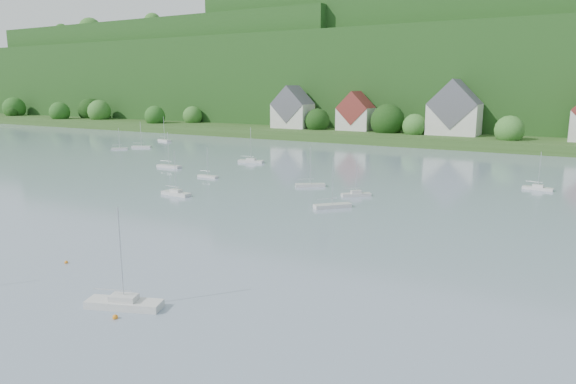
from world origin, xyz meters
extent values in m
cube|color=#2F4D1C|center=(0.00, 200.00, 1.50)|extent=(600.00, 60.00, 3.00)
cube|color=#183B13|center=(0.00, 275.00, 20.00)|extent=(620.00, 160.00, 40.00)
cube|color=#183B13|center=(-150.00, 260.00, 24.00)|extent=(200.00, 120.00, 52.00)
cube|color=#183B13|center=(10.00, 270.00, 28.00)|extent=(240.00, 130.00, 60.00)
sphere|color=#2F6324|center=(-162.23, 187.01, 6.64)|extent=(11.19, 11.19, 11.19)
sphere|color=#2F6324|center=(-108.08, 191.48, 5.80)|extent=(8.61, 8.61, 8.61)
sphere|color=#235319|center=(-119.76, 180.47, 5.94)|extent=(9.03, 9.03, 9.03)
sphere|color=#2F6324|center=(-6.80, 183.88, 5.66)|extent=(8.19, 8.19, 8.19)
sphere|color=#2F6324|center=(-51.96, 186.07, 5.11)|extent=(6.49, 6.49, 6.49)
sphere|color=#235319|center=(-229.67, 187.03, 6.88)|extent=(11.94, 11.94, 11.94)
sphere|color=#2F6324|center=(22.99, 179.93, 5.84)|extent=(8.73, 8.73, 8.73)
sphere|color=black|center=(-43.87, 185.86, 6.03)|extent=(9.32, 9.32, 9.32)
sphere|color=black|center=(-170.45, 193.35, 6.09)|extent=(9.50, 9.50, 9.50)
sphere|color=black|center=(-174.62, 191.87, 6.87)|extent=(11.91, 11.91, 11.91)
sphere|color=#235319|center=(-182.02, 179.81, 6.22)|extent=(9.91, 9.91, 9.91)
sphere|color=black|center=(-227.09, 184.20, 5.00)|extent=(6.16, 6.16, 6.16)
sphere|color=black|center=(-17.00, 186.36, 6.87)|extent=(11.92, 11.92, 11.92)
sphere|color=#2F6324|center=(-119.71, 228.54, 51.84)|extent=(10.52, 10.52, 10.52)
sphere|color=#2F6324|center=(-223.02, 236.35, 52.41)|extent=(13.75, 13.75, 13.75)
sphere|color=#235319|center=(-84.27, 263.14, 51.80)|extent=(10.29, 10.29, 10.29)
sphere|color=black|center=(-190.36, 258.01, 51.80)|extent=(10.31, 10.31, 10.31)
sphere|color=black|center=(-175.19, 233.35, 51.42)|extent=(8.14, 8.14, 8.14)
sphere|color=#2F6324|center=(-177.57, 262.59, 51.25)|extent=(7.15, 7.15, 7.15)
sphere|color=black|center=(-243.68, 258.03, 52.04)|extent=(11.66, 11.66, 11.66)
sphere|color=black|center=(-68.16, 251.39, 51.26)|extent=(7.18, 7.18, 7.18)
sphere|color=#2F6324|center=(-157.98, 221.69, 51.56)|extent=(8.89, 8.89, 8.89)
sphere|color=#235319|center=(-234.52, 225.00, 51.36)|extent=(7.77, 7.77, 7.77)
sphere|color=black|center=(-193.31, 253.95, 51.74)|extent=(9.97, 9.97, 9.97)
sphere|color=#2F6324|center=(-47.14, 274.29, 59.24)|extent=(7.07, 7.07, 7.07)
sphere|color=#235319|center=(-39.98, 262.14, 42.10)|extent=(12.01, 12.01, 12.01)
sphere|color=black|center=(-3.70, 272.21, 42.75)|extent=(15.72, 15.72, 15.72)
sphere|color=#235319|center=(10.88, 267.92, 41.84)|extent=(10.54, 10.54, 10.54)
sphere|color=#235319|center=(-193.30, 298.62, 41.43)|extent=(8.18, 8.18, 8.18)
sphere|color=black|center=(-175.91, 289.59, 41.53)|extent=(8.74, 8.74, 8.74)
sphere|color=black|center=(-191.77, 268.51, 42.69)|extent=(15.38, 15.38, 15.38)
cube|color=beige|center=(-55.00, 187.00, 7.50)|extent=(14.00, 10.00, 9.00)
cube|color=#53535A|center=(-55.00, 187.00, 12.00)|extent=(14.00, 10.40, 14.00)
cube|color=beige|center=(-30.00, 189.00, 7.00)|extent=(12.00, 9.00, 8.00)
cube|color=maroon|center=(-30.00, 189.00, 11.00)|extent=(12.00, 9.36, 12.00)
cube|color=beige|center=(5.00, 188.00, 8.00)|extent=(16.00, 11.00, 10.00)
cube|color=#53535A|center=(5.00, 188.00, 13.00)|extent=(16.00, 11.44, 16.00)
cube|color=silver|center=(9.94, 41.92, 0.33)|extent=(6.79, 3.99, 0.66)
cube|color=silver|center=(9.94, 41.92, 0.91)|extent=(2.60, 2.00, 0.50)
cylinder|color=silver|center=(9.94, 41.92, 4.75)|extent=(0.10, 0.10, 8.20)
cylinder|color=silver|center=(9.01, 41.58, 1.56)|extent=(3.41, 1.32, 0.08)
sphere|color=orange|center=(10.94, 40.01, 0.00)|extent=(0.46, 0.46, 0.46)
sphere|color=orange|center=(-4.21, 46.95, 0.00)|extent=(0.38, 0.38, 0.38)
cube|color=silver|center=(9.57, 84.81, 0.30)|extent=(5.29, 5.44, 0.59)
cylinder|color=silver|center=(9.57, 84.81, 4.30)|extent=(0.10, 0.10, 7.42)
cylinder|color=silver|center=(8.96, 84.17, 1.49)|extent=(2.31, 2.42, 0.08)
cube|color=silver|center=(-28.81, 119.25, 0.32)|extent=(6.68, 3.06, 0.65)
cube|color=silver|center=(-28.81, 119.25, 0.90)|extent=(2.47, 1.69, 0.50)
cylinder|color=silver|center=(-28.81, 119.25, 4.68)|extent=(0.10, 0.10, 8.06)
cylinder|color=silver|center=(-29.76, 119.06, 1.55)|extent=(3.49, 0.79, 0.08)
cube|color=silver|center=(-78.53, 122.46, 0.24)|extent=(4.55, 3.96, 0.47)
cylinder|color=silver|center=(-78.53, 122.46, 3.43)|extent=(0.10, 0.10, 5.92)
cylinder|color=silver|center=(-79.09, 122.02, 1.37)|extent=(2.10, 1.67, 0.08)
cube|color=silver|center=(-24.57, 96.80, 0.23)|extent=(4.65, 1.32, 0.46)
cylinder|color=silver|center=(-24.57, 96.80, 3.37)|extent=(0.10, 0.10, 5.81)
cylinder|color=silver|center=(-25.27, 96.80, 1.36)|extent=(2.56, 0.09, 0.08)
cube|color=silver|center=(-1.50, 98.57, 0.28)|extent=(5.46, 4.50, 0.56)
cylinder|color=silver|center=(-1.50, 98.57, 4.05)|extent=(0.10, 0.10, 6.98)
cylinder|color=silver|center=(-2.18, 98.09, 1.46)|extent=(2.56, 1.84, 0.08)
cube|color=silver|center=(9.40, 94.81, 0.26)|extent=(4.84, 4.40, 0.51)
cube|color=silver|center=(9.40, 94.81, 0.76)|extent=(2.02, 1.92, 0.50)
cylinder|color=silver|center=(9.40, 94.81, 3.72)|extent=(0.10, 0.10, 6.41)
cylinder|color=silver|center=(8.82, 94.31, 1.41)|extent=(2.20, 1.88, 0.08)
cube|color=silver|center=(-75.98, 128.91, 0.30)|extent=(6.05, 4.07, 0.59)
cylinder|color=silver|center=(-75.98, 128.91, 4.29)|extent=(0.10, 0.10, 7.40)
cylinder|color=silver|center=(-76.78, 128.52, 1.49)|extent=(2.97, 1.49, 0.08)
cube|color=silver|center=(-40.87, 102.91, 0.31)|extent=(6.19, 1.98, 0.61)
cylinder|color=silver|center=(-40.87, 102.91, 4.43)|extent=(0.10, 0.10, 7.64)
cylinder|color=silver|center=(-41.79, 102.87, 1.51)|extent=(3.36, 0.23, 0.08)
cube|color=silver|center=(-18.09, 79.83, 0.29)|extent=(5.95, 2.04, 0.59)
cube|color=silver|center=(-18.09, 79.83, 0.84)|extent=(2.12, 1.29, 0.50)
cylinder|color=silver|center=(-18.09, 79.83, 4.24)|extent=(0.10, 0.10, 7.32)
cylinder|color=silver|center=(-18.96, 79.90, 1.49)|extent=(3.22, 0.30, 0.08)
cube|color=silver|center=(36.22, 116.58, 0.26)|extent=(5.32, 2.04, 0.52)
cube|color=silver|center=(36.22, 116.58, 0.77)|extent=(1.92, 1.22, 0.50)
cylinder|color=silver|center=(36.22, 116.58, 3.76)|extent=(0.10, 0.10, 6.48)
cylinder|color=silver|center=(35.44, 116.67, 1.42)|extent=(2.84, 0.41, 0.08)
cube|color=silver|center=(-82.94, 146.55, 0.32)|extent=(6.56, 3.59, 0.63)
cylinder|color=silver|center=(-82.94, 146.55, 4.58)|extent=(0.10, 0.10, 7.90)
cylinder|color=silver|center=(-83.85, 146.84, 1.53)|extent=(3.34, 1.12, 0.08)
camera|label=1|loc=(42.82, 12.82, 18.63)|focal=32.37mm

